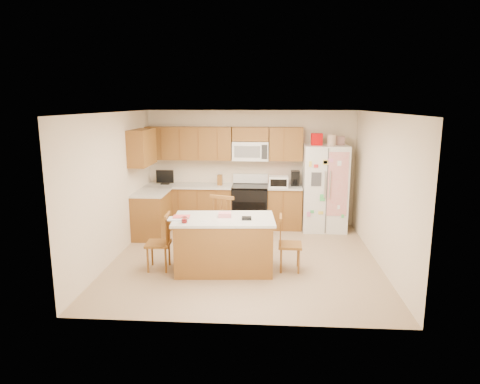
# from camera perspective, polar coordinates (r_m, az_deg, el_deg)

# --- Properties ---
(ground) EXTENTS (4.50, 4.50, 0.00)m
(ground) POSITION_cam_1_polar(r_m,az_deg,el_deg) (7.52, 0.66, -8.85)
(ground) COLOR #9A825F
(ground) RESTS_ON ground
(room_shell) EXTENTS (4.60, 4.60, 2.52)m
(room_shell) POSITION_cam_1_polar(r_m,az_deg,el_deg) (7.14, 0.68, 2.03)
(room_shell) COLOR beige
(room_shell) RESTS_ON ground
(cabinetry) EXTENTS (3.36, 1.56, 2.15)m
(cabinetry) POSITION_cam_1_polar(r_m,az_deg,el_deg) (9.09, -4.89, 0.74)
(cabinetry) COLOR brown
(cabinetry) RESTS_ON ground
(stove) EXTENTS (0.76, 0.65, 1.13)m
(stove) POSITION_cam_1_polar(r_m,az_deg,el_deg) (9.24, 1.33, -1.84)
(stove) COLOR black
(stove) RESTS_ON ground
(refrigerator) EXTENTS (0.90, 0.79, 2.04)m
(refrigerator) POSITION_cam_1_polar(r_m,az_deg,el_deg) (9.15, 11.21, 0.66)
(refrigerator) COLOR white
(refrigerator) RESTS_ON ground
(island) EXTENTS (1.69, 1.04, 0.96)m
(island) POSITION_cam_1_polar(r_m,az_deg,el_deg) (6.91, -2.14, -6.89)
(island) COLOR brown
(island) RESTS_ON ground
(windsor_chair_left) EXTENTS (0.40, 0.42, 0.93)m
(windsor_chair_left) POSITION_cam_1_polar(r_m,az_deg,el_deg) (7.05, -10.65, -6.72)
(windsor_chair_left) COLOR brown
(windsor_chair_left) RESTS_ON ground
(windsor_chair_back) EXTENTS (0.58, 0.57, 1.09)m
(windsor_chair_back) POSITION_cam_1_polar(r_m,az_deg,el_deg) (7.63, -1.91, -4.47)
(windsor_chair_back) COLOR brown
(windsor_chair_back) RESTS_ON ground
(windsor_chair_right) EXTENTS (0.38, 0.40, 0.90)m
(windsor_chair_right) POSITION_cam_1_polar(r_m,az_deg,el_deg) (6.95, 6.49, -6.97)
(windsor_chair_right) COLOR brown
(windsor_chair_right) RESTS_ON ground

